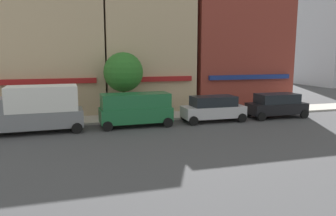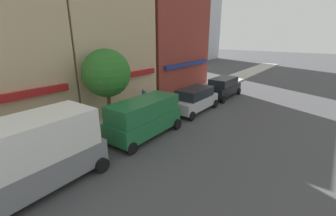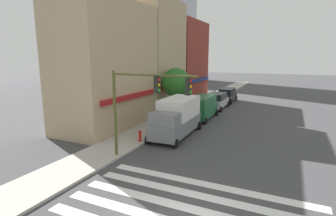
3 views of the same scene
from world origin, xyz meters
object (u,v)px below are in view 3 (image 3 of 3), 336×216
object	(u,v)px
van_green	(202,107)
suv_silver	(217,100)
suv_black	(227,95)
fire_hydrant	(140,135)
box_truck_grey	(177,117)
street_tree	(176,83)
pedestrian_blue_shirt	(185,101)
traffic_signal	(144,97)

from	to	relation	value
van_green	suv_silver	distance (m)	5.96
suv_black	fire_hydrant	size ratio (longest dim) A/B	5.59
box_truck_grey	street_tree	size ratio (longest dim) A/B	1.24
pedestrian_blue_shirt	street_tree	world-z (taller)	street_tree
box_truck_grey	suv_silver	distance (m)	12.61
fire_hydrant	traffic_signal	bearing A→B (deg)	-143.97
suv_black	fire_hydrant	bearing A→B (deg)	175.69
van_green	street_tree	size ratio (longest dim) A/B	1.00
van_green	fire_hydrant	xyz separation A→B (m)	(-9.59, 1.70, -0.67)
suv_silver	fire_hydrant	bearing A→B (deg)	173.53
suv_silver	street_tree	distance (m)	7.42
van_green	street_tree	world-z (taller)	street_tree
fire_hydrant	van_green	bearing A→B (deg)	-10.05
suv_black	pedestrian_blue_shirt	xyz separation A→B (m)	(-8.06, 3.25, 0.04)
fire_hydrant	street_tree	xyz separation A→B (m)	(9.20, 1.10, 3.07)
box_truck_grey	van_green	distance (m)	6.65
traffic_signal	van_green	size ratio (longest dim) A/B	1.09
fire_hydrant	suv_silver	bearing A→B (deg)	-6.24
van_green	box_truck_grey	bearing A→B (deg)	178.49
suv_silver	box_truck_grey	bearing A→B (deg)	179.77
suv_silver	suv_black	bearing A→B (deg)	-0.23
van_green	pedestrian_blue_shirt	size ratio (longest dim) A/B	2.85
suv_black	street_tree	distance (m)	12.49
traffic_signal	box_truck_grey	world-z (taller)	traffic_signal
suv_black	fire_hydrant	distance (m)	21.16
van_green	street_tree	distance (m)	3.71
suv_silver	street_tree	bearing A→B (deg)	155.94
suv_silver	suv_black	distance (m)	5.54
pedestrian_blue_shirt	fire_hydrant	bearing A→B (deg)	-70.06
fire_hydrant	pedestrian_blue_shirt	bearing A→B (deg)	6.81
suv_silver	fire_hydrant	distance (m)	15.64
pedestrian_blue_shirt	fire_hydrant	distance (m)	13.13
suv_silver	pedestrian_blue_shirt	size ratio (longest dim) A/B	2.66
traffic_signal	suv_black	bearing A→B (deg)	0.98
pedestrian_blue_shirt	fire_hydrant	world-z (taller)	pedestrian_blue_shirt
suv_silver	pedestrian_blue_shirt	bearing A→B (deg)	127.47
traffic_signal	street_tree	bearing A→B (deg)	14.85
suv_black	pedestrian_blue_shirt	bearing A→B (deg)	158.29
pedestrian_blue_shirt	suv_black	bearing A→B (deg)	81.14
box_truck_grey	van_green	world-z (taller)	box_truck_grey
traffic_signal	suv_black	world-z (taller)	traffic_signal
van_green	pedestrian_blue_shirt	bearing A→B (deg)	41.95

